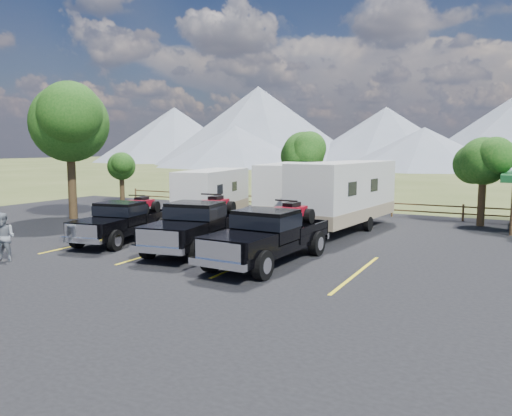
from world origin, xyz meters
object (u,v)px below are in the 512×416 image
at_px(trailer_right, 344,195).
at_px(rig_left, 123,220).
at_px(trailer_center, 292,190).
at_px(person_b, 4,237).
at_px(rig_center, 198,224).
at_px(rig_right, 270,234).
at_px(tree_big_nw, 69,123).
at_px(trailer_left, 213,194).

bearing_deg(trailer_right, rig_left, -130.51).
height_order(trailer_center, person_b, trailer_center).
distance_m(rig_left, trailer_center, 10.55).
relative_size(rig_center, rig_right, 1.02).
relative_size(tree_big_nw, person_b, 4.35).
xyz_separation_m(rig_left, rig_center, (4.03, -0.00, 0.11)).
xyz_separation_m(trailer_right, person_b, (-8.90, -12.54, -0.90)).
bearing_deg(trailer_left, rig_left, -101.54).
bearing_deg(person_b, trailer_center, 53.21).
bearing_deg(trailer_left, rig_right, -57.64).
xyz_separation_m(tree_big_nw, rig_right, (15.26, -4.87, -4.51)).
relative_size(trailer_left, trailer_right, 0.84).
xyz_separation_m(rig_left, trailer_center, (3.99, 9.74, 0.76)).
xyz_separation_m(rig_left, person_b, (-1.04, -5.16, -0.05)).
distance_m(rig_left, person_b, 5.27).
bearing_deg(trailer_right, tree_big_nw, -161.60).
height_order(trailer_left, trailer_center, trailer_center).
bearing_deg(tree_big_nw, person_b, -54.65).
bearing_deg(tree_big_nw, trailer_center, 26.13).
distance_m(trailer_center, trailer_right, 4.54).
bearing_deg(trailer_left, trailer_center, 21.71).
bearing_deg(rig_left, tree_big_nw, 142.73).
xyz_separation_m(trailer_left, trailer_right, (7.74, 0.08, 0.28)).
xyz_separation_m(tree_big_nw, trailer_right, (15.45, 3.31, -3.76)).
bearing_deg(trailer_left, trailer_right, -10.02).
height_order(rig_center, person_b, rig_center).
distance_m(rig_right, trailer_center, 11.19).
xyz_separation_m(trailer_left, trailer_center, (3.87, 2.44, 0.19)).
distance_m(rig_left, trailer_left, 7.32).
distance_m(tree_big_nw, person_b, 12.24).
height_order(rig_left, trailer_center, trailer_center).
height_order(tree_big_nw, person_b, tree_big_nw).
xyz_separation_m(rig_center, trailer_center, (-0.04, 9.74, 0.65)).
height_order(rig_left, rig_right, rig_right).
bearing_deg(trailer_right, person_b, -119.05).
distance_m(trailer_left, person_b, 12.53).
xyz_separation_m(rig_left, trailer_left, (0.12, 7.30, 0.57)).
relative_size(rig_left, trailer_center, 0.65).
bearing_deg(trailer_center, rig_center, -99.03).
distance_m(tree_big_nw, rig_left, 9.76).
bearing_deg(rig_center, rig_right, -20.62).
distance_m(tree_big_nw, trailer_right, 16.24).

